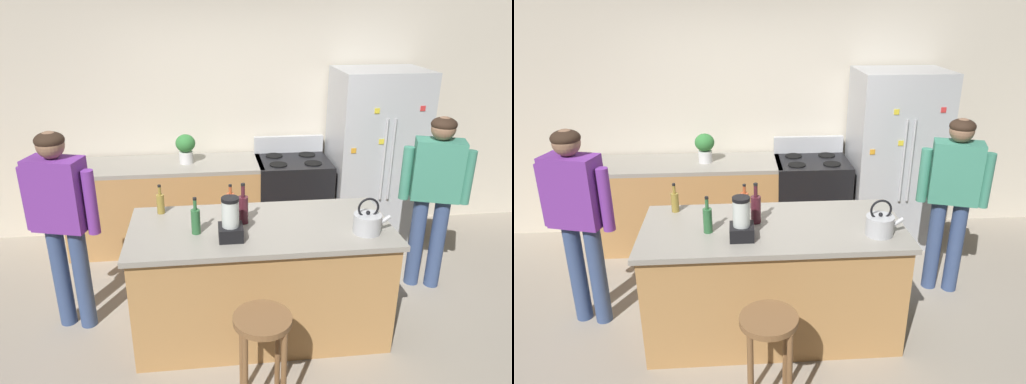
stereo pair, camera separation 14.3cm
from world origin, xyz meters
The scene contains 16 objects.
ground_plane centered at (0.00, 0.00, 0.00)m, with size 14.00×14.00×0.00m, color #9E9384.
back_wall centered at (0.00, 1.95, 1.35)m, with size 8.00×0.10×2.70m, color beige.
kitchen_island centered at (0.00, 0.00, 0.46)m, with size 1.94×0.88×0.92m.
back_counter_run centered at (-0.80, 1.55, 0.46)m, with size 2.00×0.64×0.92m.
refrigerator centered at (1.40, 1.50, 0.92)m, with size 0.90×0.73×1.85m.
stove_range centered at (0.53, 1.52, 0.47)m, with size 0.76×0.65×1.10m.
person_by_island_left centered at (-1.48, 0.23, 0.99)m, with size 0.59×0.32×1.63m.
person_by_sink_right centered at (1.58, 0.48, 0.97)m, with size 0.59×0.34×1.59m.
bar_stool centered at (-0.09, -0.81, 0.55)m, with size 0.36×0.36×0.71m.
potted_plant centered at (-0.58, 1.55, 1.09)m, with size 0.20×0.20×0.30m.
blender_appliance centered at (-0.23, -0.18, 1.05)m, with size 0.17×0.17×0.31m.
bottle_vinegar centered at (-0.75, 0.32, 1.01)m, with size 0.06×0.06×0.24m.
bottle_cooking_sauce centered at (-0.20, 0.31, 1.00)m, with size 0.06×0.06×0.22m.
bottle_olive_oil centered at (-0.47, -0.07, 1.02)m, with size 0.07×0.07×0.28m.
bottle_wine centered at (-0.12, 0.07, 1.04)m, with size 0.08×0.08×0.32m.
tea_kettle centered at (0.75, -0.19, 1.00)m, with size 0.28×0.20×0.27m.
Camera 2 is at (-0.25, -3.16, 2.47)m, focal length 33.32 mm.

